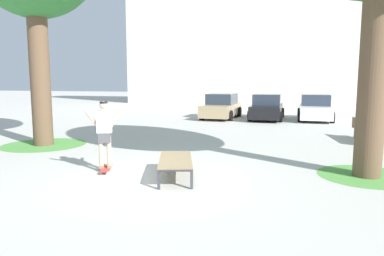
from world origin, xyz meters
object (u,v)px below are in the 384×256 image
object	(u,v)px
skater	(104,130)
park_bench	(367,130)
skate_box	(176,161)
car_tan	(222,107)
car_black	(267,108)
car_white	(315,108)
skateboard	(106,168)

from	to	relation	value
skater	park_bench	xyz separation A→B (m)	(7.31, 6.51, -0.62)
skate_box	skater	distance (m)	2.01
car_tan	car_black	bearing A→B (deg)	0.81
park_bench	car_white	bearing A→B (deg)	100.31
skate_box	skateboard	distance (m)	1.93
car_black	car_white	xyz separation A→B (m)	(2.74, 0.35, 0.00)
skateboard	car_black	size ratio (longest dim) A/B	0.19
skater	car_white	bearing A→B (deg)	66.97
car_tan	car_white	size ratio (longest dim) A/B	1.02
car_black	park_bench	bearing A→B (deg)	-60.13
skater	park_bench	size ratio (longest dim) A/B	0.69
car_tan	car_black	distance (m)	2.74
skateboard	park_bench	xyz separation A→B (m)	(7.31, 6.51, 0.37)
skate_box	car_tan	distance (m)	13.77
skateboard	car_white	world-z (taller)	car_white
skate_box	skateboard	world-z (taller)	skate_box
skate_box	skater	size ratio (longest dim) A/B	1.20
car_black	skateboard	bearing A→B (deg)	-103.25
skate_box	car_tan	xyz separation A→B (m)	(-1.42, 13.69, 0.28)
skate_box	car_tan	bearing A→B (deg)	95.91
car_tan	park_bench	size ratio (longest dim) A/B	1.76
skateboard	car_tan	size ratio (longest dim) A/B	0.19
skateboard	car_white	size ratio (longest dim) A/B	0.19
car_black	park_bench	size ratio (longest dim) A/B	1.73
skateboard	park_bench	bearing A→B (deg)	41.71
skate_box	car_white	world-z (taller)	car_white
skateboard	car_tan	distance (m)	13.63
skater	car_tan	distance (m)	13.62
skater	park_bench	bearing A→B (deg)	41.70
skate_box	park_bench	bearing A→B (deg)	50.63
park_bench	car_black	bearing A→B (deg)	119.87
car_black	car_white	distance (m)	2.76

